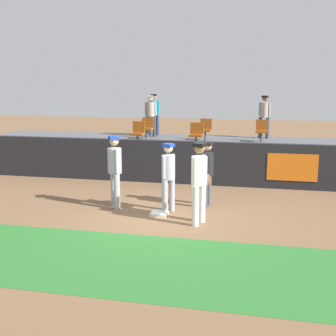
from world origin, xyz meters
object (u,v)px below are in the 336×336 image
seat_back_left (147,127)px  spectator_casual (264,114)px  player_coach_visitor (115,167)px  spectator_capped (154,112)px  player_runner_visitor (168,173)px  seat_back_center (206,128)px  seat_front_left (138,132)px  spectator_hooded (151,113)px  seat_back_right (262,129)px  first_base (159,214)px  seat_front_center (196,133)px  player_fielder_home (199,178)px  player_umpire (207,170)px

seat_back_left → spectator_casual: 4.77m
player_coach_visitor → spectator_capped: bearing=152.7°
seat_back_left → spectator_casual: bearing=14.0°
player_runner_visitor → seat_back_center: (0.09, 6.47, 0.47)m
player_runner_visitor → seat_front_left: (-2.15, 4.67, 0.47)m
seat_front_left → spectator_hooded: spectator_hooded is taller
player_coach_visitor → seat_front_left: (-0.70, 4.55, 0.40)m
player_coach_visitor → seat_back_right: size_ratio=2.24×
first_base → player_coach_visitor: size_ratio=0.21×
player_coach_visitor → seat_back_center: (1.53, 6.35, 0.40)m
seat_front_center → first_base: bearing=-91.7°
seat_back_left → spectator_capped: spectator_capped is taller
seat_back_right → seat_front_left: 4.73m
seat_front_center → spectator_capped: 3.78m
seat_back_center → spectator_hooded: bearing=164.2°
player_fielder_home → seat_back_center: player_fielder_home is taller
spectator_capped → spectator_casual: 4.62m
player_coach_visitor → spectator_casual: size_ratio=1.10×
player_runner_visitor → seat_back_right: bearing=-176.7°
player_fielder_home → spectator_capped: bearing=-140.9°
first_base → spectator_capped: size_ratio=0.23×
seat_front_center → spectator_casual: bearing=51.7°
spectator_hooded → seat_front_center: bearing=121.0°
player_coach_visitor → spectator_hooded: (-0.87, 7.03, 0.92)m
player_coach_visitor → seat_back_left: 6.42m
first_base → seat_back_left: seat_back_left is taller
player_runner_visitor → player_fielder_home: bearing=72.8°
seat_back_center → spectator_casual: 2.56m
player_umpire → seat_front_center: size_ratio=2.04×
seat_back_center → spectator_casual: size_ratio=0.49×
first_base → seat_front_left: bearing=111.8°
seat_back_center → seat_back_left: same height
seat_back_center → spectator_hooded: (-2.41, 0.68, 0.53)m
seat_back_center → spectator_capped: (-2.39, 1.16, 0.55)m
player_umpire → seat_back_center: (-0.79, 5.73, 0.50)m
seat_front_center → seat_back_left: same height
seat_back_right → seat_back_left: bearing=180.0°
seat_front_left → spectator_casual: (4.46, 2.95, 0.52)m
seat_back_right → seat_front_left: (-4.38, -1.80, 0.00)m
seat_front_left → seat_back_left: same height
seat_back_left → spectator_hooded: bearing=92.7°
first_base → seat_front_center: bearing=88.3°
player_fielder_home → player_umpire: bearing=-161.6°
seat_back_right → spectator_hooded: bearing=171.5°
seat_front_center → seat_back_left: bearing=141.6°
seat_front_left → player_coach_visitor: bearing=-81.2°
first_base → player_runner_visitor: player_runner_visitor is taller
seat_front_center → spectator_casual: spectator_casual is taller
seat_back_right → spectator_casual: (0.08, 1.15, 0.52)m
player_umpire → spectator_hooded: spectator_hooded is taller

